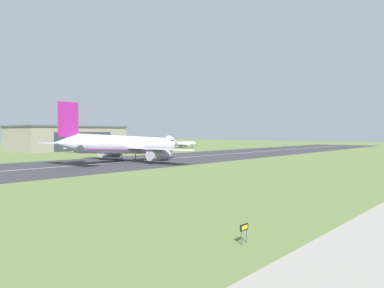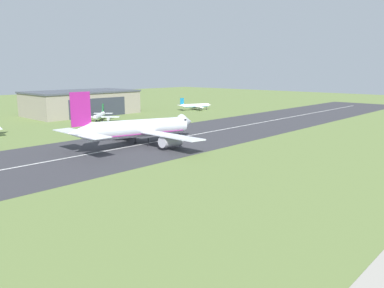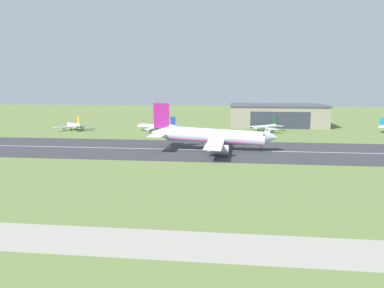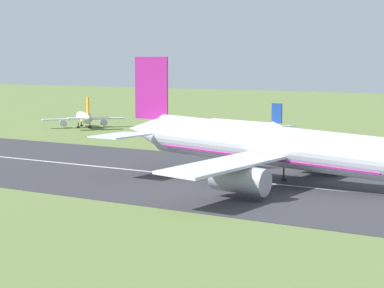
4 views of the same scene
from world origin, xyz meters
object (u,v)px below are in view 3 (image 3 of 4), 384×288
Objects in this scene: airplane_parked_centre at (156,127)px; airplane_parked_far_east at (266,127)px; airplane_parked_west at (74,126)px; airplane_landing at (214,137)px.

airplane_parked_far_east is at bearing 4.46° from airplane_parked_centre.
airplane_landing is at bearing -33.45° from airplane_parked_west.
airplane_parked_west is at bearing -177.60° from airplane_parked_centre.
airplane_parked_centre is 1.32× the size of airplane_parked_far_east.
airplane_parked_west reaches higher than airplane_parked_centre.
airplane_landing is 2.76× the size of airplane_parked_west.
airplane_parked_west is 1.01× the size of airplane_parked_far_east.
airplane_parked_far_east is (111.83, 6.96, -0.18)m from airplane_parked_west.
airplane_landing is at bearing -57.82° from airplane_parked_centre.
airplane_parked_west is at bearing -176.44° from airplane_parked_far_east.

